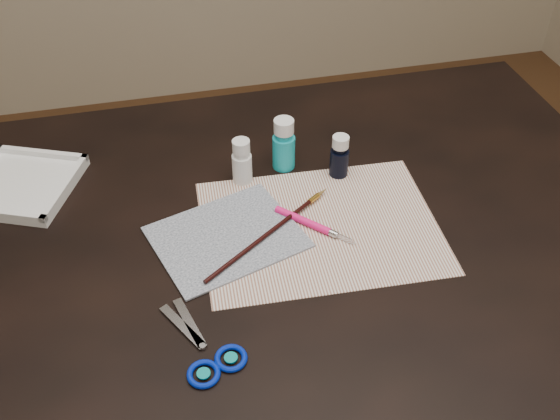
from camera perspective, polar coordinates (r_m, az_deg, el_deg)
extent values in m
cube|color=black|center=(1.32, 0.00, -14.00)|extent=(1.30, 0.90, 0.75)
cube|color=white|center=(1.04, 3.66, -1.50)|extent=(0.40, 0.32, 0.00)
cube|color=black|center=(1.02, -4.88, -2.47)|extent=(0.27, 0.24, 0.00)
cylinder|color=white|center=(1.11, -3.51, 4.48)|extent=(0.04, 0.04, 0.09)
cylinder|color=#15A3B2|center=(1.14, 0.35, 6.07)|extent=(0.05, 0.05, 0.10)
cylinder|color=black|center=(1.13, 5.47, 4.93)|extent=(0.05, 0.05, 0.08)
cube|color=white|center=(1.20, -22.62, 2.23)|extent=(0.24, 0.24, 0.02)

